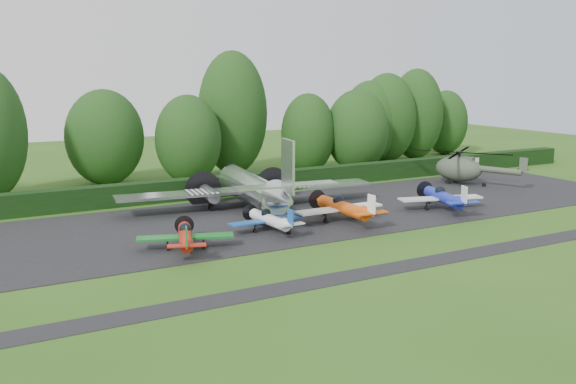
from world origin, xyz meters
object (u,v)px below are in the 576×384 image
light_plane_orange (343,207)px  helicopter (459,167)px  light_plane_white (269,219)px  transport_plane (254,188)px  light_plane_red (185,236)px  sign_board (469,163)px  light_plane_blue (443,197)px

light_plane_orange → helicopter: (20.92, 8.75, 0.67)m
light_plane_white → light_plane_orange: light_plane_orange is taller
transport_plane → helicopter: size_ratio=1.80×
light_plane_red → light_plane_white: (7.46, 1.92, -0.07)m
light_plane_red → sign_board: bearing=2.8°
light_plane_orange → light_plane_blue: 10.21m
transport_plane → light_plane_orange: bearing=-65.2°
helicopter → sign_board: size_ratio=4.33×
light_plane_blue → helicopter: helicopter is taller
light_plane_red → light_plane_blue: size_ratio=0.87×
light_plane_red → light_plane_orange: bearing=-11.0°
light_plane_orange → sign_board: light_plane_orange is taller
sign_board → helicopter: bearing=-147.3°
transport_plane → light_plane_blue: bearing=-35.4°
light_plane_orange → sign_board: (27.99, 14.51, -0.11)m
light_plane_blue → transport_plane: bearing=136.2°
transport_plane → light_plane_blue: (14.77, -7.79, -0.87)m
transport_plane → sign_board: size_ratio=7.80×
light_plane_red → light_plane_orange: 14.27m
transport_plane → light_plane_white: size_ratio=3.58×
light_plane_white → sign_board: bearing=25.9°
light_plane_orange → sign_board: size_ratio=2.74×
transport_plane → light_plane_red: 13.20m
helicopter → sign_board: 9.15m
light_plane_red → light_plane_blue: light_plane_blue is taller
light_plane_white → light_plane_blue: bearing=1.1°
light_plane_white → light_plane_blue: (16.88, -0.67, 0.22)m
light_plane_red → light_plane_orange: size_ratio=0.85×
light_plane_red → light_plane_white: bearing=-4.0°
transport_plane → light_plane_white: (-2.11, -7.12, -1.09)m
sign_board → light_plane_blue: bearing=-146.2°
light_plane_white → sign_board: light_plane_white is taller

